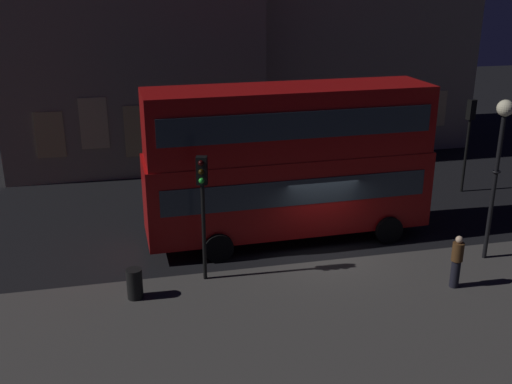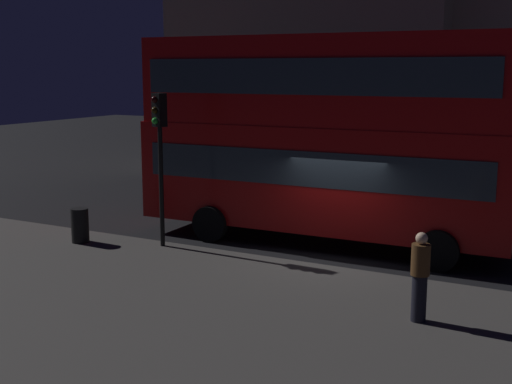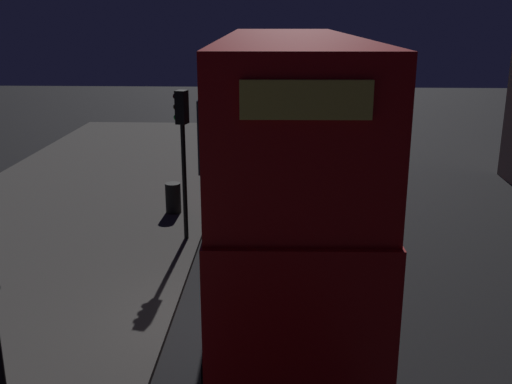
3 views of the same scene
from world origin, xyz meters
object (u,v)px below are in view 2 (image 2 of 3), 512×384
at_px(pedestrian, 420,276).
at_px(traffic_light_near_kerb, 160,137).
at_px(double_decker_bus, 323,131).
at_px(litter_bin, 80,225).

bearing_deg(pedestrian, traffic_light_near_kerb, 53.40).
xyz_separation_m(traffic_light_near_kerb, pedestrian, (7.33, -2.17, -2.00)).
bearing_deg(double_decker_bus, litter_bin, -150.06).
relative_size(traffic_light_near_kerb, litter_bin, 4.32).
bearing_deg(traffic_light_near_kerb, pedestrian, -1.27).
height_order(double_decker_bus, pedestrian, double_decker_bus).
distance_m(pedestrian, litter_bin, 9.62).
height_order(traffic_light_near_kerb, litter_bin, traffic_light_near_kerb).
bearing_deg(litter_bin, pedestrian, -8.72).
xyz_separation_m(double_decker_bus, traffic_light_near_kerb, (-3.39, -2.68, -0.10)).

